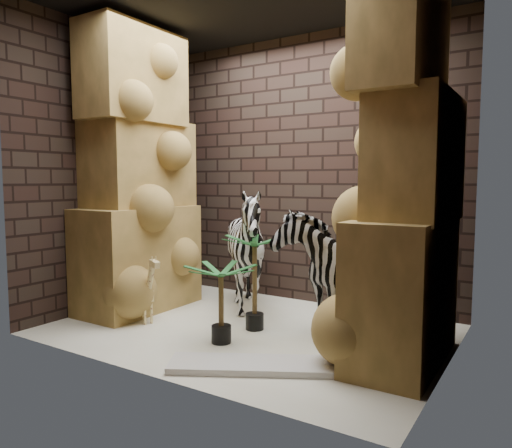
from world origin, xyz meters
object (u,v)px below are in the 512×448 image
Objects in this scene: giraffe_toy at (143,287)px; palm_front at (255,282)px; zebra_left at (247,258)px; surfboard at (263,365)px; palm_back at (221,303)px; zebra_right at (328,256)px.

palm_front is (1.04, 0.39, 0.10)m from giraffe_toy.
giraffe_toy is 1.12m from palm_front.
giraffe_toy is (-0.69, -0.80, -0.24)m from zebra_left.
surfboard is at bearing 4.26° from giraffe_toy.
palm_back is (0.30, -0.87, -0.24)m from zebra_left.
giraffe_toy is (-1.57, -0.84, -0.33)m from zebra_right.
palm_front is at bearing -45.40° from zebra_left.
zebra_left is at bearing 98.82° from surfboard.
zebra_left is 1.08m from giraffe_toy.
giraffe_toy is 1.67m from surfboard.
zebra_right is at bearing 40.64° from palm_front.
surfboard is at bearing -48.12° from zebra_left.
zebra_right is 1.52× the size of palm_front.
zebra_right is at bearing 6.89° from zebra_left.
zebra_right is 0.98× the size of surfboard.
zebra_left reaches higher than palm_front.
palm_front is (0.35, -0.41, -0.14)m from zebra_left.
surfboard is at bearing -26.16° from palm_back.
surfboard is at bearing -53.92° from palm_front.
palm_front is 1.03m from surfboard.
palm_back is at bearing -66.56° from zebra_left.
zebra_right reaches higher than giraffe_toy.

